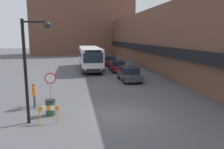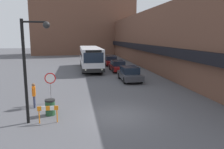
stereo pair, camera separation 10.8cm
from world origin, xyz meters
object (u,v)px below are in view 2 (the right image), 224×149
object	(u,v)px
street_lamp	(30,59)
construction_barricade	(48,111)
stop_sign	(50,81)
parked_car_front	(130,74)
parked_car_middle	(118,66)
parked_car_back	(111,61)
pedestrian	(34,93)
trash_bin	(50,107)
city_bus	(90,57)

from	to	relation	value
street_lamp	construction_barricade	world-z (taller)	street_lamp
stop_sign	street_lamp	world-z (taller)	street_lamp
street_lamp	construction_barricade	bearing A→B (deg)	-12.76
parked_car_front	construction_barricade	world-z (taller)	parked_car_front
parked_car_middle	parked_car_back	bearing A→B (deg)	90.00
construction_barricade	pedestrian	bearing A→B (deg)	113.02
parked_car_front	trash_bin	xyz separation A→B (m)	(-7.15, -9.18, -0.27)
street_lamp	pedestrian	world-z (taller)	street_lamp
city_bus	trash_bin	xyz separation A→B (m)	(-3.63, -18.08, -1.21)
stop_sign	pedestrian	distance (m)	1.41
parked_car_front	parked_car_back	bearing A→B (deg)	90.00
parked_car_back	construction_barricade	bearing A→B (deg)	-107.00
parked_car_middle	stop_sign	size ratio (longest dim) A/B	2.19
pedestrian	construction_barricade	bearing A→B (deg)	16.47
street_lamp	trash_bin	bearing A→B (deg)	54.92
parked_car_front	pedestrian	xyz separation A→B (m)	(-8.34, -7.54, 0.23)
parked_car_back	city_bus	bearing A→B (deg)	-131.41
trash_bin	parked_car_back	bearing A→B (deg)	72.05
parked_car_front	parked_car_back	world-z (taller)	same
city_bus	parked_car_back	size ratio (longest dim) A/B	2.64
parked_car_front	construction_barricade	bearing A→B (deg)	-124.41
construction_barricade	trash_bin	bearing A→B (deg)	91.17
parked_car_back	trash_bin	world-z (taller)	parked_car_back
parked_car_front	parked_car_middle	bearing A→B (deg)	90.00
city_bus	trash_bin	size ratio (longest dim) A/B	12.12
stop_sign	parked_car_back	bearing A→B (deg)	69.44
parked_car_back	street_lamp	world-z (taller)	street_lamp
parked_car_middle	stop_sign	world-z (taller)	stop_sign
pedestrian	construction_barricade	distance (m)	3.13
parked_car_middle	trash_bin	world-z (taller)	parked_car_middle
parked_car_front	parked_car_back	distance (m)	12.89
city_bus	parked_car_front	world-z (taller)	city_bus
trash_bin	construction_barricade	xyz separation A→B (m)	(0.03, -1.22, 0.19)
parked_car_front	construction_barricade	distance (m)	12.60
stop_sign	construction_barricade	world-z (taller)	stop_sign
parked_car_back	pedestrian	size ratio (longest dim) A/B	2.67
stop_sign	city_bus	bearing A→B (deg)	76.20
parked_car_back	street_lamp	bearing A→B (deg)	-108.83
stop_sign	pedestrian	xyz separation A→B (m)	(-0.98, -0.82, -0.58)
city_bus	parked_car_middle	world-z (taller)	city_bus
pedestrian	stop_sign	bearing A→B (deg)	123.34
trash_bin	street_lamp	bearing A→B (deg)	-125.08
stop_sign	construction_barricade	distance (m)	3.80
parked_car_middle	pedestrian	size ratio (longest dim) A/B	2.89
parked_car_front	stop_sign	size ratio (longest dim) A/B	1.99
parked_car_front	pedestrian	bearing A→B (deg)	-137.89
parked_car_middle	parked_car_back	size ratio (longest dim) A/B	1.08
pedestrian	trash_bin	size ratio (longest dim) A/B	1.72
parked_car_middle	stop_sign	bearing A→B (deg)	-118.77
parked_car_middle	street_lamp	size ratio (longest dim) A/B	0.86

